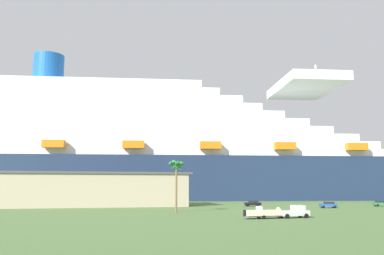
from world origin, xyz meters
name	(u,v)px	position (x,y,z in m)	size (l,w,h in m)	color
ground_plane	(223,205)	(0.00, 30.00, 0.00)	(600.00, 600.00, 0.00)	#4C6B38
cruise_ship	(130,154)	(-30.16, 77.29, 18.96)	(294.32, 42.68, 66.55)	#1E2D4C
terminal_building	(95,189)	(-37.42, 26.61, 4.73)	(54.08, 23.84, 9.42)	#B7A88C
pickup_truck	(295,212)	(3.16, -19.95, 1.04)	(5.85, 2.99, 2.20)	silver
small_boat_on_trailer	(267,213)	(-2.21, -20.84, 0.96)	(8.87, 3.15, 2.15)	#595960
palm_tree	(176,169)	(-16.57, -2.54, 9.34)	(3.53, 3.39, 11.18)	brown
parked_car_blue_suv	(328,205)	(23.93, 10.31, 0.83)	(4.62, 2.65, 1.58)	#264C99
parked_car_green_wagon	(382,203)	(42.65, 16.74, 0.83)	(4.88, 2.75, 1.58)	#2D723F
parked_car_black_coupe	(253,203)	(6.88, 21.30, 0.83)	(4.55, 2.06, 1.58)	black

